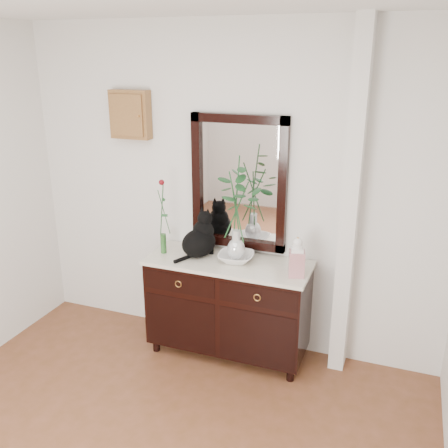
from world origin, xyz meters
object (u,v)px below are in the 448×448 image
at_px(cat, 199,234).
at_px(lotus_bowl, 236,257).
at_px(sideboard, 228,303).
at_px(ginger_jar, 297,256).

height_order(cat, lotus_bowl, cat).
relative_size(sideboard, ginger_jar, 4.26).
bearing_deg(cat, ginger_jar, 17.57).
relative_size(lotus_bowl, ginger_jar, 0.92).
relative_size(sideboard, cat, 3.49).
distance_m(cat, lotus_bowl, 0.36).
xyz_separation_m(cat, lotus_bowl, (0.32, -0.00, -0.16)).
bearing_deg(sideboard, lotus_bowl, 17.47).
xyz_separation_m(sideboard, cat, (-0.27, 0.02, 0.57)).
height_order(lotus_bowl, ginger_jar, ginger_jar).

